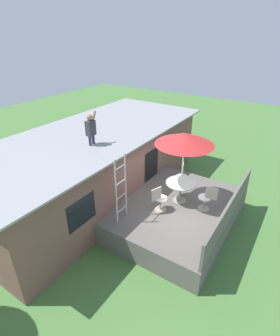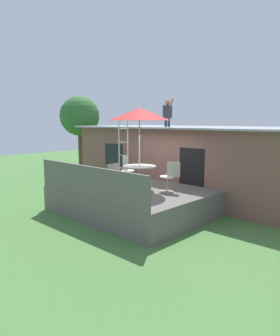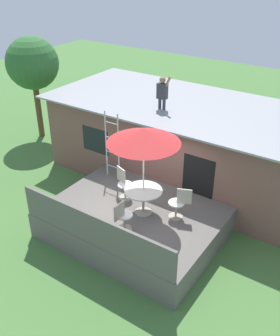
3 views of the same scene
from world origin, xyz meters
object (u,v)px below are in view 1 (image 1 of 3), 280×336
patio_chair_left (159,199)px  person_figure (91,127)px  patio_umbrella (185,139)px  patio_chair_near (207,198)px  patio_table (181,186)px  step_ladder (121,189)px  patio_chair_right (182,176)px

patio_chair_left → person_figure: bearing=116.4°
patio_umbrella → patio_chair_near: 2.12m
person_figure → patio_chair_left: 3.27m
person_figure → patio_chair_near: bearing=-72.8°
patio_table → patio_chair_left: (-0.91, 0.33, -0.13)m
patio_table → patio_chair_left: size_ratio=1.13×
person_figure → patio_chair_near: size_ratio=1.21×
patio_chair_left → patio_chair_near: size_ratio=1.00×
step_ladder → patio_chair_right: 2.99m
patio_table → patio_chair_right: patio_chair_right is taller
patio_umbrella → person_figure: person_figure is taller
step_ladder → person_figure: person_figure is taller
patio_chair_left → patio_chair_right: (1.82, 0.03, 0.00)m
person_figure → patio_chair_near: (1.18, -3.81, -2.07)m
patio_chair_left → patio_chair_right: 1.82m
step_ladder → person_figure: (0.73, 1.73, 1.42)m
patio_umbrella → patio_chair_left: 2.12m
patio_umbrella → step_ladder: size_ratio=1.15×
patio_umbrella → person_figure: bearing=112.5°
person_figure → patio_chair_right: 3.85m
patio_table → step_ladder: step_ladder is taller
person_figure → patio_umbrella: bearing=-67.5°
step_ladder → patio_chair_near: (1.91, -2.08, -0.64)m
patio_umbrella → patio_chair_right: (0.91, 0.36, -1.89)m
patio_table → patio_umbrella: 1.76m
patio_chair_right → patio_chair_left: bearing=-20.8°
step_ladder → patio_chair_left: size_ratio=2.39×
patio_chair_left → patio_chair_right: size_ratio=1.00×
patio_umbrella → patio_chair_right: size_ratio=2.76×
patio_chair_right → patio_table: bearing=0.0°
person_figure → patio_chair_right: person_figure is taller
person_figure → patio_chair_right: bearing=-49.9°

